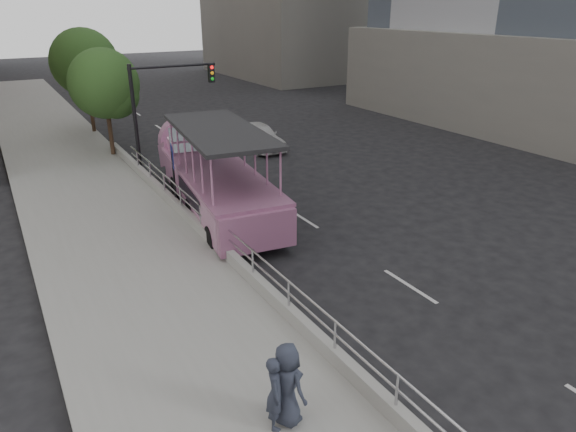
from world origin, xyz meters
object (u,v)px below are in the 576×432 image
Objects in this scene: parking_sign at (173,171)px; pedestrian_far at (287,384)px; pedestrian_near at (276,393)px; duck_boat at (212,176)px; traffic_signal at (159,100)px; car at (259,136)px; street_tree_near at (107,86)px; street_tree_far at (87,65)px.

pedestrian_far is at bearing -99.05° from parking_sign.
pedestrian_near is 0.55× the size of parking_sign.
duck_boat is 2.08× the size of traffic_signal.
duck_boat is at bearing -87.65° from traffic_signal.
car is 1.57× the size of parking_sign.
pedestrian_near is at bearing 75.96° from pedestrian_far.
car is 0.76× the size of street_tree_near.
pedestrian_near is at bearing -95.03° from street_tree_near.
traffic_signal is (-0.23, 5.56, 2.19)m from duck_boat.
street_tree_far is (-1.40, 9.43, 0.81)m from traffic_signal.
street_tree_near is (1.84, 20.90, 2.76)m from pedestrian_near.
parking_sign is at bearing 20.86° from pedestrian_near.
traffic_signal is (3.44, 17.47, 2.44)m from pedestrian_near.
parking_sign is 15.14m from street_tree_far.
car is 0.83× the size of traffic_signal.
street_tree_near is at bearing 101.48° from duck_boat.
pedestrian_far reaches higher than pedestrian_near.
parking_sign is (-7.31, -7.02, 0.99)m from car.
pedestrian_near is 12.18m from parking_sign.
duck_boat is 1.89× the size of street_tree_near.
street_tree_far reaches higher than traffic_signal.
duck_boat is at bearing -126.92° from car.
pedestrian_near reaches higher than car.
parking_sign is at bearing -89.60° from street_tree_far.
duck_boat is at bearing 13.91° from pedestrian_near.
street_tree_near is at bearing 114.98° from traffic_signal.
duck_boat is 2.51× the size of car.
traffic_signal reaches higher than car.
parking_sign is at bearing -133.81° from car.
pedestrian_far is 0.62× the size of parking_sign.
car is 6.80m from traffic_signal.
duck_boat reaches higher than parking_sign.
street_tree_far is at bearing -17.79° from pedestrian_far.
street_tree_near is (1.60, 20.90, 2.67)m from pedestrian_far.
duck_boat reaches higher than pedestrian_far.
street_tree_far is (-0.10, 14.92, 2.58)m from parking_sign.
pedestrian_near is (-9.46, -19.00, 0.32)m from car.
street_tree_far reaches higher than pedestrian_near.
duck_boat reaches higher than pedestrian_near.
traffic_signal is 3.80m from street_tree_near.
car is 21.12m from pedestrian_far.
pedestrian_far is at bearing -59.07° from pedestrian_near.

